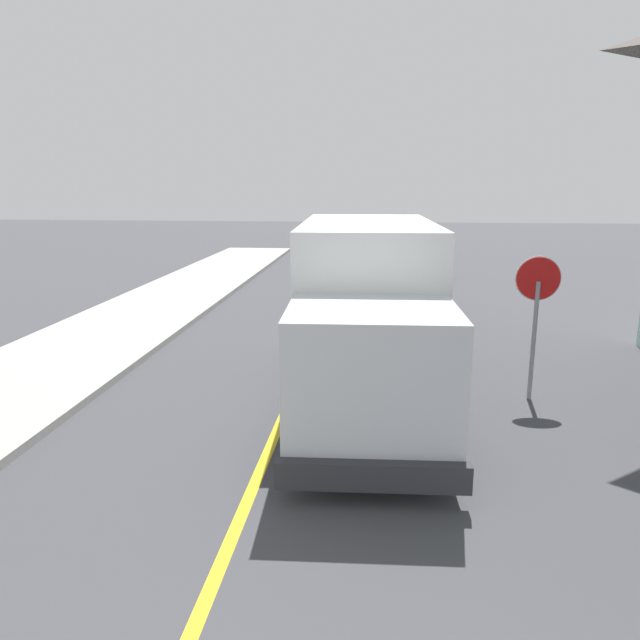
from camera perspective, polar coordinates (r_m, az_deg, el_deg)
centre_line_yellow at (r=11.11m, az=-2.88°, el=-7.59°), size 0.16×56.00×0.01m
box_truck at (r=10.75m, az=4.58°, el=1.47°), size 2.71×7.28×3.20m
parked_car_near at (r=18.02m, az=6.56°, el=2.99°), size 1.85×4.42×1.67m
parked_car_mid at (r=25.13m, az=7.14°, el=5.83°), size 1.87×4.43×1.67m
parked_car_far at (r=32.23m, az=7.07°, el=7.42°), size 1.81×4.41×1.67m
stop_sign at (r=11.33m, az=20.02°, el=1.77°), size 0.80×0.10×2.65m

